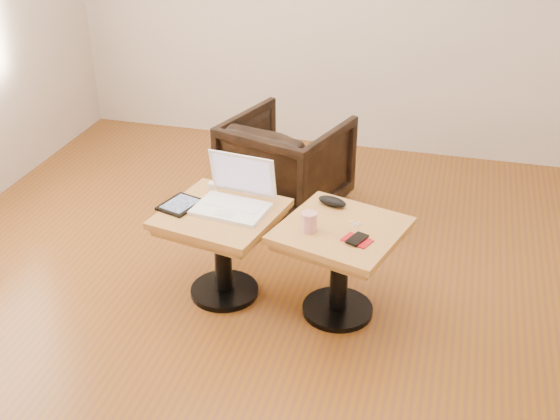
% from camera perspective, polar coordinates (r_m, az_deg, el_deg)
% --- Properties ---
extents(room_shell, '(4.52, 4.52, 2.71)m').
position_cam_1_polar(room_shell, '(3.17, 0.13, 11.89)').
color(room_shell, brown).
rests_on(room_shell, ground).
extents(side_table_left, '(0.67, 0.67, 0.52)m').
position_cam_1_polar(side_table_left, '(3.71, -4.75, -1.81)').
color(side_table_left, black).
rests_on(side_table_left, ground).
extents(side_table_right, '(0.71, 0.71, 0.52)m').
position_cam_1_polar(side_table_right, '(3.57, 4.93, -3.21)').
color(side_table_right, black).
rests_on(side_table_right, ground).
extents(laptop, '(0.41, 0.35, 0.26)m').
position_cam_1_polar(laptop, '(3.66, -3.70, 1.02)').
color(laptop, white).
rests_on(laptop, side_table_left).
extents(tablet, '(0.22, 0.25, 0.02)m').
position_cam_1_polar(tablet, '(3.71, -8.11, 0.43)').
color(tablet, black).
rests_on(tablet, side_table_left).
extents(charging_adapter, '(0.05, 0.05, 0.03)m').
position_cam_1_polar(charging_adapter, '(3.88, -5.49, 2.06)').
color(charging_adapter, white).
rests_on(charging_adapter, side_table_left).
extents(glasses_case, '(0.17, 0.11, 0.05)m').
position_cam_1_polar(glasses_case, '(3.68, 4.27, 0.70)').
color(glasses_case, black).
rests_on(glasses_case, side_table_right).
extents(striped_cup, '(0.11, 0.11, 0.10)m').
position_cam_1_polar(striped_cup, '(3.43, 2.39, -0.97)').
color(striped_cup, '#C3354B').
rests_on(striped_cup, side_table_right).
extents(earbuds_tangle, '(0.07, 0.05, 0.01)m').
position_cam_1_polar(earbuds_tangle, '(3.53, 6.14, -1.08)').
color(earbuds_tangle, white).
rests_on(earbuds_tangle, side_table_right).
extents(phone_on_sleeve, '(0.16, 0.14, 0.02)m').
position_cam_1_polar(phone_on_sleeve, '(3.39, 6.28, -2.41)').
color(phone_on_sleeve, '#970D07').
rests_on(phone_on_sleeve, side_table_right).
extents(armchair, '(0.87, 0.88, 0.64)m').
position_cam_1_polar(armchair, '(4.61, 0.51, 3.76)').
color(armchair, black).
rests_on(armchair, ground).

